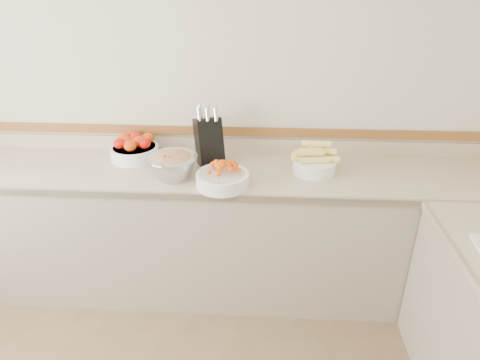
# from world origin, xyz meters

# --- Properties ---
(back_wall) EXTENTS (4.00, 0.00, 4.00)m
(back_wall) POSITION_xyz_m (0.00, 2.00, 1.30)
(back_wall) COLOR beige
(back_wall) RESTS_ON ground_plane
(counter_back) EXTENTS (4.00, 0.65, 1.08)m
(counter_back) POSITION_xyz_m (0.00, 1.68, 0.45)
(counter_back) COLOR tan
(counter_back) RESTS_ON ground_plane
(knife_block) EXTENTS (0.22, 0.24, 0.39)m
(knife_block) POSITION_xyz_m (0.12, 1.80, 1.06)
(knife_block) COLOR black
(knife_block) RESTS_ON counter_back
(tomato_bowl) EXTENTS (0.32, 0.32, 0.16)m
(tomato_bowl) POSITION_xyz_m (-0.38, 1.84, 0.97)
(tomato_bowl) COLOR white
(tomato_bowl) RESTS_ON counter_back
(cherry_tomato_bowl) EXTENTS (0.31, 0.31, 0.17)m
(cherry_tomato_bowl) POSITION_xyz_m (0.24, 1.47, 0.96)
(cherry_tomato_bowl) COLOR white
(cherry_tomato_bowl) RESTS_ON counter_back
(corn_bowl) EXTENTS (0.30, 0.27, 0.20)m
(corn_bowl) POSITION_xyz_m (0.79, 1.69, 0.97)
(corn_bowl) COLOR white
(corn_bowl) RESTS_ON counter_back
(rhubarb_bowl) EXTENTS (0.30, 0.30, 0.17)m
(rhubarb_bowl) POSITION_xyz_m (-0.07, 1.56, 0.99)
(rhubarb_bowl) COLOR #B2B2BA
(rhubarb_bowl) RESTS_ON counter_back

